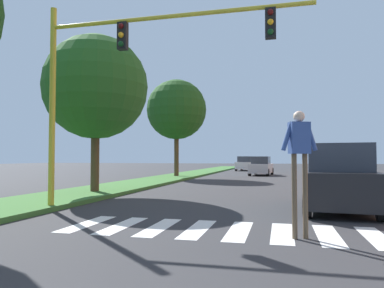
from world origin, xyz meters
name	(u,v)px	position (x,y,z in m)	size (l,w,h in m)	color
ground_plane	(270,177)	(0.00, 30.00, 0.00)	(140.00, 140.00, 0.00)	#2D2D30
crosswalk	(239,231)	(0.00, 7.03, 0.00)	(7.65, 2.20, 0.01)	silver
median_strip	(180,176)	(-7.15, 28.00, 0.07)	(3.24, 64.00, 0.15)	#386B2D
tree_mid	(96,87)	(-6.84, 13.28, 4.61)	(4.48, 4.48, 6.71)	#4C3823
tree_far	(177,110)	(-7.08, 26.64, 5.38)	(4.73, 4.73, 7.61)	#4C3823
sidewalk_right	(380,178)	(7.91, 28.00, 0.07)	(3.00, 64.00, 0.15)	#9E9991
traffic_light_gantry	(120,63)	(-3.63, 8.80, 4.31)	(7.73, 0.30, 6.00)	gold
pedestrian_performer	(299,153)	(1.24, 6.57, 1.66)	(0.73, 0.36, 2.49)	brown
suv_crossing	(339,179)	(2.59, 10.87, 0.93)	(2.38, 4.77, 1.97)	black
sedan_midblock	(261,167)	(-0.81, 32.40, 0.78)	(2.11, 4.33, 1.69)	#B7B7BC
sedan_distant	(246,164)	(-3.28, 44.02, 0.81)	(2.23, 4.45, 1.74)	silver
sedan_far_horizon	(254,162)	(-3.35, 59.64, 0.81)	(2.17, 4.36, 1.76)	maroon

